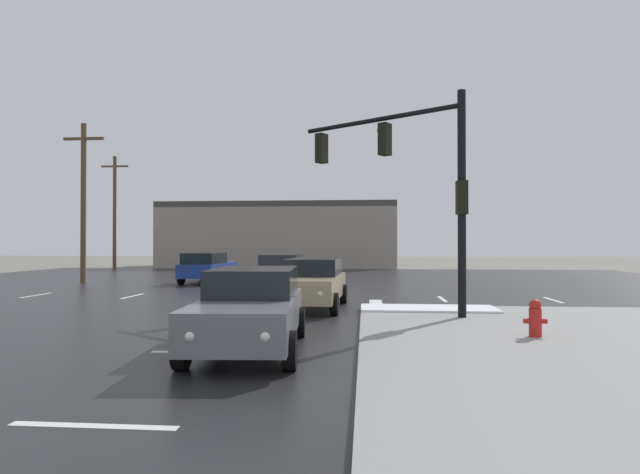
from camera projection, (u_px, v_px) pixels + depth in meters
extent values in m
plane|color=slate|center=(283.00, 298.00, 19.93)|extent=(120.00, 120.00, 0.00)
cube|color=#232326|center=(283.00, 298.00, 19.93)|extent=(44.00, 44.00, 0.02)
cube|color=white|center=(428.00, 308.00, 15.51)|extent=(4.00, 1.60, 0.06)
cube|color=silver|center=(93.00, 426.00, 5.98)|extent=(2.00, 0.15, 0.01)
cube|color=silver|center=(202.00, 353.00, 9.96)|extent=(2.00, 0.15, 0.01)
cube|color=silver|center=(248.00, 321.00, 13.95)|extent=(2.00, 0.15, 0.01)
cube|color=silver|center=(274.00, 304.00, 17.93)|extent=(2.00, 0.15, 0.01)
cube|color=silver|center=(291.00, 293.00, 21.92)|extent=(2.00, 0.15, 0.01)
cube|color=silver|center=(302.00, 285.00, 25.90)|extent=(2.00, 0.15, 0.01)
cube|color=silver|center=(311.00, 279.00, 29.89)|extent=(2.00, 0.15, 0.01)
cube|color=silver|center=(317.00, 275.00, 33.87)|extent=(2.00, 0.15, 0.01)
cube|color=silver|center=(322.00, 272.00, 37.86)|extent=(2.00, 0.15, 0.01)
cube|color=silver|center=(36.00, 295.00, 20.79)|extent=(0.15, 2.00, 0.01)
cube|color=silver|center=(133.00, 296.00, 20.44)|extent=(0.15, 2.00, 0.01)
cube|color=silver|center=(232.00, 297.00, 20.10)|extent=(0.15, 2.00, 0.01)
cube|color=silver|center=(335.00, 298.00, 19.75)|extent=(0.15, 2.00, 0.01)
cube|color=silver|center=(442.00, 299.00, 19.41)|extent=(0.15, 2.00, 0.01)
cube|color=silver|center=(553.00, 300.00, 19.07)|extent=(0.15, 2.00, 0.01)
cube|color=silver|center=(378.00, 313.00, 15.64)|extent=(0.45, 7.00, 0.01)
cylinder|color=black|center=(462.00, 203.00, 13.90)|extent=(0.22, 0.22, 6.08)
cylinder|color=black|center=(377.00, 120.00, 15.59)|extent=(4.51, 3.06, 0.14)
cube|color=black|center=(385.00, 139.00, 15.42)|extent=(0.43, 0.45, 0.95)
sphere|color=red|center=(380.00, 131.00, 15.52)|extent=(0.20, 0.20, 0.20)
cube|color=black|center=(322.00, 148.00, 16.91)|extent=(0.43, 0.45, 0.95)
sphere|color=red|center=(318.00, 140.00, 17.01)|extent=(0.20, 0.20, 0.20)
cube|color=black|center=(462.00, 198.00, 13.90)|extent=(0.28, 0.36, 0.90)
cylinder|color=red|center=(535.00, 322.00, 11.01)|extent=(0.26, 0.26, 0.60)
sphere|color=red|center=(535.00, 305.00, 11.01)|extent=(0.25, 0.25, 0.25)
cylinder|color=red|center=(526.00, 321.00, 11.03)|extent=(0.12, 0.11, 0.11)
cylinder|color=red|center=(544.00, 321.00, 10.99)|extent=(0.12, 0.11, 0.11)
cube|color=gray|center=(281.00, 238.00, 46.36)|extent=(20.15, 8.00, 5.07)
cube|color=#3F3D3A|center=(281.00, 207.00, 46.39)|extent=(20.15, 8.00, 0.50)
cube|color=tan|center=(312.00, 287.00, 16.74)|extent=(2.01, 4.58, 0.70)
cube|color=black|center=(315.00, 267.00, 17.42)|extent=(1.77, 2.55, 0.55)
cylinder|color=black|center=(334.00, 304.00, 15.10)|extent=(0.25, 0.67, 0.66)
cylinder|color=black|center=(274.00, 303.00, 15.34)|extent=(0.25, 0.67, 0.66)
cylinder|color=black|center=(344.00, 294.00, 18.14)|extent=(0.25, 0.67, 0.66)
cylinder|color=black|center=(293.00, 293.00, 18.38)|extent=(0.25, 0.67, 0.66)
sphere|color=white|center=(320.00, 294.00, 14.49)|extent=(0.18, 0.18, 0.18)
sphere|color=white|center=(280.00, 293.00, 14.64)|extent=(0.18, 0.18, 0.18)
cube|color=slate|center=(250.00, 316.00, 10.14)|extent=(2.12, 4.62, 0.70)
cube|color=black|center=(254.00, 281.00, 10.83)|extent=(1.83, 2.59, 0.55)
cylinder|color=black|center=(290.00, 350.00, 8.60)|extent=(0.27, 0.67, 0.66)
cylinder|color=black|center=(182.00, 350.00, 8.62)|extent=(0.27, 0.67, 0.66)
cylinder|color=black|center=(300.00, 322.00, 11.66)|extent=(0.27, 0.67, 0.66)
cylinder|color=black|center=(220.00, 322.00, 11.68)|extent=(0.27, 0.67, 0.66)
sphere|color=white|center=(265.00, 336.00, 7.94)|extent=(0.18, 0.18, 0.18)
sphere|color=white|center=(190.00, 336.00, 7.95)|extent=(0.18, 0.18, 0.18)
cube|color=navy|center=(209.00, 270.00, 27.55)|extent=(2.00, 4.57, 0.70)
cube|color=black|center=(204.00, 258.00, 26.89)|extent=(1.76, 2.55, 0.55)
cylinder|color=black|center=(203.00, 274.00, 29.18)|extent=(0.25, 0.67, 0.66)
cylinder|color=black|center=(234.00, 275.00, 28.95)|extent=(0.25, 0.67, 0.66)
cylinder|color=black|center=(181.00, 278.00, 26.15)|extent=(0.25, 0.67, 0.66)
cylinder|color=black|center=(216.00, 278.00, 25.91)|extent=(0.25, 0.67, 0.66)
sphere|color=white|center=(212.00, 268.00, 29.81)|extent=(0.18, 0.18, 0.18)
sphere|color=white|center=(232.00, 268.00, 29.66)|extent=(0.18, 0.18, 0.18)
cube|color=#B7BABF|center=(284.00, 274.00, 24.04)|extent=(1.86, 4.52, 0.70)
cube|color=black|center=(281.00, 261.00, 23.38)|extent=(1.69, 2.50, 0.55)
cylinder|color=black|center=(270.00, 279.00, 25.63)|extent=(0.23, 0.66, 0.66)
cylinder|color=black|center=(306.00, 279.00, 25.50)|extent=(0.23, 0.66, 0.66)
cylinder|color=black|center=(258.00, 284.00, 22.58)|extent=(0.23, 0.66, 0.66)
cylinder|color=black|center=(299.00, 284.00, 22.45)|extent=(0.23, 0.66, 0.66)
sphere|color=white|center=(278.00, 271.00, 26.28)|extent=(0.18, 0.18, 0.18)
sphere|color=white|center=(301.00, 271.00, 26.19)|extent=(0.18, 0.18, 0.18)
cylinder|color=brown|center=(83.00, 203.00, 27.41)|extent=(0.28, 0.28, 8.43)
cube|color=brown|center=(84.00, 139.00, 27.45)|extent=(2.20, 0.14, 0.14)
cylinder|color=brown|center=(115.00, 213.00, 41.47)|extent=(0.28, 0.28, 9.03)
cube|color=brown|center=(115.00, 166.00, 41.51)|extent=(2.20, 0.14, 0.14)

